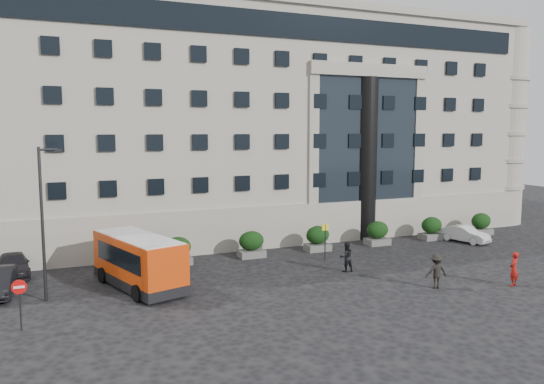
{
  "coord_description": "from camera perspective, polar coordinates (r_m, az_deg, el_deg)",
  "views": [
    {
      "loc": [
        -11.52,
        -26.14,
        8.84
      ],
      "look_at": [
        1.17,
        4.01,
        5.0
      ],
      "focal_mm": 35.0,
      "sensor_mm": 36.0,
      "label": 1
    }
  ],
  "objects": [
    {
      "name": "street_lamp",
      "position": [
        29.49,
        -23.38,
        -2.58
      ],
      "size": [
        1.16,
        0.18,
        8.0
      ],
      "color": "#262628",
      "rests_on": "ground"
    },
    {
      "name": "no_entry_sign",
      "position": [
        26.16,
        -25.52,
        -9.93
      ],
      "size": [
        0.64,
        0.16,
        2.32
      ],
      "color": "#262628",
      "rests_on": "ground"
    },
    {
      "name": "entrance_column",
      "position": [
        43.44,
        10.03,
        3.5
      ],
      "size": [
        1.8,
        1.8,
        13.0
      ],
      "primitive_type": "cylinder",
      "color": "black",
      "rests_on": "ground"
    },
    {
      "name": "pedestrian_c",
      "position": [
        31.36,
        17.25,
        -8.15
      ],
      "size": [
        1.36,
        0.93,
        1.94
      ],
      "primitive_type": "imported",
      "rotation": [
        0.0,
        0.0,
        2.97
      ],
      "color": "black",
      "rests_on": "ground"
    },
    {
      "name": "minibus",
      "position": [
        30.84,
        -14.15,
        -7.05
      ],
      "size": [
        4.4,
        7.45,
        2.94
      ],
      "rotation": [
        0.0,
        0.0,
        0.3
      ],
      "color": "red",
      "rests_on": "ground"
    },
    {
      "name": "parked_car_c",
      "position": [
        36.2,
        -26.08,
        -7.06
      ],
      "size": [
        2.16,
        4.66,
        1.32
      ],
      "primitive_type": "imported",
      "rotation": [
        0.0,
        0.0,
        0.07
      ],
      "color": "black",
      "rests_on": "ground"
    },
    {
      "name": "hedge_b",
      "position": [
        37.1,
        -2.23,
        -5.62
      ],
      "size": [
        1.8,
        1.26,
        1.84
      ],
      "color": "#555552",
      "rests_on": "ground"
    },
    {
      "name": "pedestrian_a",
      "position": [
        33.36,
        24.57,
        -7.54
      ],
      "size": [
        0.85,
        0.72,
        1.97
      ],
      "primitive_type": "imported",
      "rotation": [
        0.0,
        0.0,
        3.56
      ],
      "color": "maroon",
      "rests_on": "ground"
    },
    {
      "name": "pedestrian_b",
      "position": [
        33.71,
        7.99,
        -6.94
      ],
      "size": [
        0.96,
        0.77,
        1.87
      ],
      "primitive_type": "imported",
      "rotation": [
        0.0,
        0.0,
        3.07
      ],
      "color": "black",
      "rests_on": "ground"
    },
    {
      "name": "bus_stop_sign",
      "position": [
        36.19,
        5.75,
        -4.67
      ],
      "size": [
        0.5,
        0.08,
        2.52
      ],
      "color": "#262628",
      "rests_on": "ground"
    },
    {
      "name": "civic_building",
      "position": [
        51.23,
        -2.84,
        6.86
      ],
      "size": [
        44.0,
        24.0,
        18.0
      ],
      "primitive_type": "cube",
      "color": "#9E978B",
      "rests_on": "ground"
    },
    {
      "name": "hedge_d",
      "position": [
        41.82,
        11.27,
        -4.34
      ],
      "size": [
        1.8,
        1.26,
        1.84
      ],
      "color": "#555552",
      "rests_on": "ground"
    },
    {
      "name": "ground",
      "position": [
        29.9,
        0.94,
        -10.5
      ],
      "size": [
        120.0,
        120.0,
        0.0
      ],
      "primitive_type": "plane",
      "color": "black",
      "rests_on": "ground"
    },
    {
      "name": "hedge_a",
      "position": [
        35.65,
        -10.13,
        -6.23
      ],
      "size": [
        1.8,
        1.26,
        1.84
      ],
      "color": "#555552",
      "rests_on": "ground"
    },
    {
      "name": "hedge_e",
      "position": [
        44.91,
        16.79,
        -3.74
      ],
      "size": [
        1.8,
        1.26,
        1.84
      ],
      "color": "#555552",
      "rests_on": "ground"
    },
    {
      "name": "white_taxi",
      "position": [
        44.8,
        20.0,
        -4.26
      ],
      "size": [
        2.43,
        4.11,
        1.28
      ],
      "primitive_type": "imported",
      "rotation": [
        0.0,
        0.0,
        0.3
      ],
      "color": "silver",
      "rests_on": "ground"
    },
    {
      "name": "hedge_f",
      "position": [
        48.35,
        21.55,
        -3.2
      ],
      "size": [
        1.8,
        1.26,
        1.84
      ],
      "color": "#555552",
      "rests_on": "ground"
    },
    {
      "name": "hedge_c",
      "position": [
        39.19,
        4.93,
        -4.98
      ],
      "size": [
        1.8,
        1.26,
        1.84
      ],
      "color": "#555552",
      "rests_on": "ground"
    }
  ]
}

